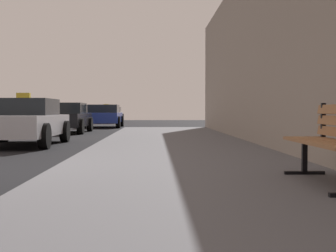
% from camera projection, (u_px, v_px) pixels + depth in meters
% --- Properties ---
extents(sidewalk, '(4.00, 32.00, 0.15)m').
position_uv_depth(sidewalk, '(194.00, 171.00, 6.86)').
color(sidewalk, '#5B5B60').
rests_on(sidewalk, ground_plane).
extents(bench, '(0.52, 1.81, 0.89)m').
position_uv_depth(bench, '(335.00, 137.00, 5.16)').
color(bench, '#9E6B42').
rests_on(bench, sidewalk).
extents(car_silver, '(2.05, 4.14, 1.43)m').
position_uv_depth(car_silver, '(22.00, 121.00, 12.98)').
color(car_silver, '#B7B7BF').
rests_on(car_silver, ground_plane).
extents(car_black, '(1.99, 4.15, 1.27)m').
position_uv_depth(car_black, '(65.00, 118.00, 20.25)').
color(car_black, black).
rests_on(car_black, ground_plane).
extents(car_blue, '(2.06, 4.25, 1.27)m').
position_uv_depth(car_blue, '(104.00, 116.00, 26.83)').
color(car_blue, '#233899').
rests_on(car_blue, ground_plane).
extents(car_red, '(2.06, 4.10, 1.43)m').
position_uv_depth(car_red, '(106.00, 114.00, 36.15)').
color(car_red, red).
rests_on(car_red, ground_plane).
extents(car_white, '(1.98, 4.04, 1.27)m').
position_uv_depth(car_white, '(112.00, 114.00, 44.11)').
color(car_white, white).
rests_on(car_white, ground_plane).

